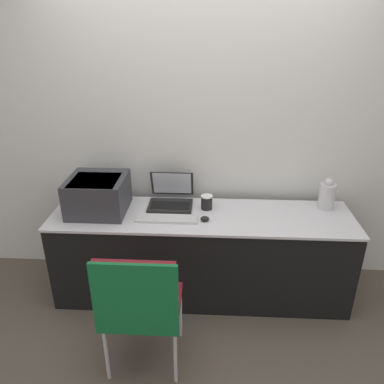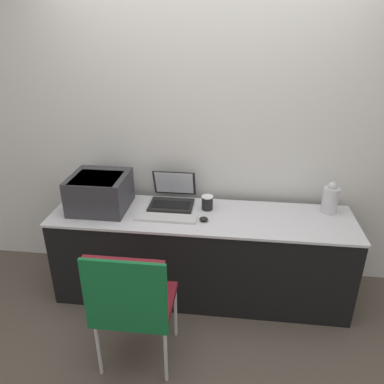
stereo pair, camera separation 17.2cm
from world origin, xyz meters
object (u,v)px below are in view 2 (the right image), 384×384
(printer, at_px, (100,191))
(coffee_cup, at_px, (207,203))
(metal_pitcher, at_px, (330,199))
(laptop_left, at_px, (172,197))
(external_keyboard, at_px, (166,218))
(chair, at_px, (131,299))
(mouse, at_px, (204,219))

(printer, height_order, coffee_cup, printer)
(metal_pitcher, bearing_deg, laptop_left, 179.38)
(printer, distance_m, coffee_cup, 0.86)
(external_keyboard, relative_size, coffee_cup, 4.09)
(coffee_cup, distance_m, chair, 1.03)
(external_keyboard, relative_size, chair, 0.51)
(laptop_left, xyz_separation_m, coffee_cup, (0.29, -0.08, 0.00))
(coffee_cup, height_order, metal_pitcher, metal_pitcher)
(laptop_left, relative_size, metal_pitcher, 1.38)
(external_keyboard, height_order, chair, chair)
(printer, xyz_separation_m, metal_pitcher, (1.80, 0.15, -0.04))
(laptop_left, height_order, chair, laptop_left)
(external_keyboard, distance_m, mouse, 0.29)
(coffee_cup, bearing_deg, mouse, -92.75)
(printer, bearing_deg, chair, -61.35)
(printer, xyz_separation_m, coffee_cup, (0.85, 0.08, -0.09))
(metal_pitcher, bearing_deg, external_keyboard, -167.85)
(metal_pitcher, relative_size, chair, 0.28)
(coffee_cup, xyz_separation_m, mouse, (-0.01, -0.20, -0.04))
(laptop_left, height_order, external_keyboard, laptop_left)
(printer, xyz_separation_m, external_keyboard, (0.55, -0.12, -0.14))
(mouse, relative_size, chair, 0.07)
(printer, relative_size, metal_pitcher, 1.71)
(metal_pitcher, xyz_separation_m, chair, (-1.34, -1.00, -0.28))
(laptop_left, height_order, mouse, laptop_left)
(mouse, distance_m, metal_pitcher, 1.01)
(external_keyboard, xyz_separation_m, metal_pitcher, (1.25, 0.27, 0.10))
(metal_pitcher, distance_m, chair, 1.69)
(chair, bearing_deg, external_keyboard, 83.30)
(coffee_cup, bearing_deg, metal_pitcher, 4.00)
(chair, bearing_deg, laptop_left, 84.90)
(external_keyboard, bearing_deg, chair, -96.70)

